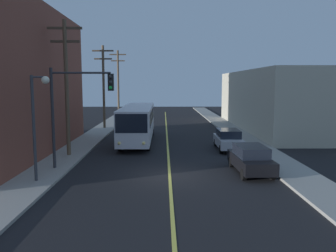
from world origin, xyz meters
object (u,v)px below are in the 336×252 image
at_px(parked_car_black, 251,159).
at_px(utility_pole_mid, 104,83).
at_px(parked_car_silver, 228,139).
at_px(utility_pole_far, 118,81).
at_px(city_bus, 138,122).
at_px(street_lamp_left, 37,113).
at_px(utility_pole_near, 66,81).
at_px(traffic_signal_left_corner, 78,99).

xyz_separation_m(parked_car_black, utility_pole_mid, (-11.96, 20.10, 4.48)).
xyz_separation_m(parked_car_silver, utility_pole_far, (-11.77, 24.07, 4.75)).
distance_m(parked_car_black, parked_car_silver, 7.20).
distance_m(city_bus, utility_pole_far, 20.97).
bearing_deg(utility_pole_far, utility_pole_mid, -91.15).
relative_size(utility_pole_mid, street_lamp_left, 1.70).
bearing_deg(city_bus, utility_pole_near, -124.97).
bearing_deg(utility_pole_near, utility_pole_far, 89.63).
xyz_separation_m(traffic_signal_left_corner, street_lamp_left, (-1.42, -2.77, -0.56)).
height_order(city_bus, utility_pole_far, utility_pole_far).
distance_m(city_bus, traffic_signal_left_corner, 10.96).
distance_m(utility_pole_near, utility_pole_mid, 15.40).
relative_size(utility_pole_far, street_lamp_left, 1.80).
bearing_deg(parked_car_black, street_lamp_left, -170.31).
bearing_deg(traffic_signal_left_corner, utility_pole_mid, 95.29).
distance_m(city_bus, street_lamp_left, 13.87).
height_order(parked_car_silver, utility_pole_near, utility_pole_near).
height_order(city_bus, parked_car_silver, city_bus).
height_order(city_bus, traffic_signal_left_corner, traffic_signal_left_corner).
relative_size(city_bus, utility_pole_far, 1.23).
xyz_separation_m(utility_pole_mid, traffic_signal_left_corner, (1.79, -19.30, -1.02)).
bearing_deg(traffic_signal_left_corner, utility_pole_near, 113.94).
xyz_separation_m(utility_pole_mid, utility_pole_far, (0.23, 11.18, 0.27)).
distance_m(utility_pole_mid, traffic_signal_left_corner, 19.41).
distance_m(utility_pole_mid, utility_pole_far, 11.18).
height_order(parked_car_black, utility_pole_near, utility_pole_near).
bearing_deg(traffic_signal_left_corner, street_lamp_left, -117.05).
height_order(parked_car_silver, utility_pole_far, utility_pole_far).
bearing_deg(utility_pole_mid, city_bus, -63.23).
bearing_deg(parked_car_black, parked_car_silver, 89.76).
relative_size(utility_pole_mid, utility_pole_far, 0.95).
relative_size(city_bus, street_lamp_left, 2.21).
bearing_deg(street_lamp_left, parked_car_silver, 38.32).
relative_size(parked_car_black, utility_pole_mid, 0.48).
bearing_deg(utility_pole_near, city_bus, 55.03).
height_order(city_bus, utility_pole_near, utility_pole_near).
bearing_deg(utility_pole_far, street_lamp_left, -89.75).
distance_m(utility_pole_far, traffic_signal_left_corner, 30.55).
height_order(parked_car_black, street_lamp_left, street_lamp_left).
bearing_deg(utility_pole_mid, parked_car_black, -59.24).
distance_m(utility_pole_far, street_lamp_left, 33.31).
height_order(parked_car_black, utility_pole_mid, utility_pole_mid).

